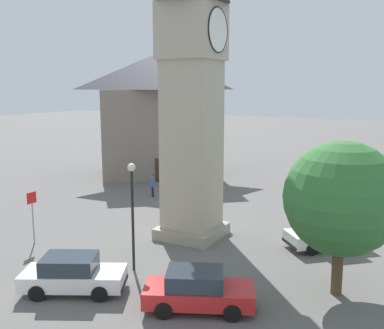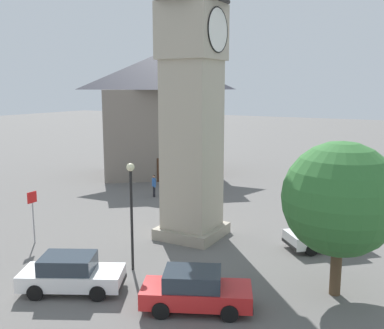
{
  "view_description": "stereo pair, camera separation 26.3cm",
  "coord_description": "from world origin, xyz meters",
  "px_view_note": "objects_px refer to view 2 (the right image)",
  "views": [
    {
      "loc": [
        -20.78,
        -11.2,
        8.23
      ],
      "look_at": [
        0.0,
        0.0,
        4.07
      ],
      "focal_mm": 41.17,
      "sensor_mm": 36.0,
      "label": 1
    },
    {
      "loc": [
        -20.65,
        -11.43,
        8.23
      ],
      "look_at": [
        0.0,
        0.0,
        4.07
      ],
      "focal_mm": 41.17,
      "sensor_mm": 36.0,
      "label": 2
    }
  ],
  "objects_px": {
    "pedestrian": "(154,184)",
    "lamp_post": "(131,199)",
    "clock_tower": "(192,47)",
    "tree": "(340,199)",
    "car_silver_kerb": "(196,290)",
    "car_red_corner": "(71,274)",
    "road_sign": "(33,208)",
    "car_blue_kerb": "(327,234)",
    "building_corner_back": "(158,114)"
  },
  "relations": [
    {
      "from": "car_red_corner",
      "to": "building_corner_back",
      "type": "xyz_separation_m",
      "value": [
        22.48,
        10.45,
        4.97
      ]
    },
    {
      "from": "clock_tower",
      "to": "tree",
      "type": "relative_size",
      "value": 2.84
    },
    {
      "from": "clock_tower",
      "to": "car_red_corner",
      "type": "bearing_deg",
      "value": 173.02
    },
    {
      "from": "tree",
      "to": "clock_tower",
      "type": "bearing_deg",
      "value": 68.19
    },
    {
      "from": "car_red_corner",
      "to": "lamp_post",
      "type": "relative_size",
      "value": 0.9
    },
    {
      "from": "clock_tower",
      "to": "car_red_corner",
      "type": "relative_size",
      "value": 3.98
    },
    {
      "from": "car_red_corner",
      "to": "lamp_post",
      "type": "bearing_deg",
      "value": -16.63
    },
    {
      "from": "tree",
      "to": "road_sign",
      "type": "height_order",
      "value": "tree"
    },
    {
      "from": "tree",
      "to": "building_corner_back",
      "type": "xyz_separation_m",
      "value": [
        17.55,
        19.9,
        1.78
      ]
    },
    {
      "from": "lamp_post",
      "to": "road_sign",
      "type": "bearing_deg",
      "value": 87.23
    },
    {
      "from": "clock_tower",
      "to": "building_corner_back",
      "type": "xyz_separation_m",
      "value": [
        14.17,
        11.46,
        -4.55
      ]
    },
    {
      "from": "clock_tower",
      "to": "tree",
      "type": "xyz_separation_m",
      "value": [
        -3.38,
        -8.44,
        -6.34
      ]
    },
    {
      "from": "clock_tower",
      "to": "pedestrian",
      "type": "distance_m",
      "value": 13.22
    },
    {
      "from": "car_blue_kerb",
      "to": "car_red_corner",
      "type": "relative_size",
      "value": 0.95
    },
    {
      "from": "building_corner_back",
      "to": "lamp_post",
      "type": "height_order",
      "value": "building_corner_back"
    },
    {
      "from": "building_corner_back",
      "to": "lamp_post",
      "type": "distance_m",
      "value": 22.7
    },
    {
      "from": "car_silver_kerb",
      "to": "road_sign",
      "type": "height_order",
      "value": "road_sign"
    },
    {
      "from": "pedestrian",
      "to": "road_sign",
      "type": "distance_m",
      "value": 11.51
    },
    {
      "from": "tree",
      "to": "road_sign",
      "type": "bearing_deg",
      "value": 96.14
    },
    {
      "from": "road_sign",
      "to": "tree",
      "type": "bearing_deg",
      "value": -83.86
    },
    {
      "from": "tree",
      "to": "car_red_corner",
      "type": "bearing_deg",
      "value": 117.56
    },
    {
      "from": "tree",
      "to": "lamp_post",
      "type": "distance_m",
      "value": 8.82
    },
    {
      "from": "clock_tower",
      "to": "lamp_post",
      "type": "xyz_separation_m",
      "value": [
        -5.35,
        0.13,
        -6.97
      ]
    },
    {
      "from": "clock_tower",
      "to": "car_blue_kerb",
      "type": "distance_m",
      "value": 11.95
    },
    {
      "from": "clock_tower",
      "to": "pedestrian",
      "type": "relative_size",
      "value": 10.46
    },
    {
      "from": "lamp_post",
      "to": "road_sign",
      "type": "xyz_separation_m",
      "value": [
        0.33,
        6.74,
        -1.42
      ]
    },
    {
      "from": "car_blue_kerb",
      "to": "road_sign",
      "type": "relative_size",
      "value": 1.5
    },
    {
      "from": "car_silver_kerb",
      "to": "car_red_corner",
      "type": "bearing_deg",
      "value": 102.68
    },
    {
      "from": "lamp_post",
      "to": "building_corner_back",
      "type": "bearing_deg",
      "value": 30.13
    },
    {
      "from": "building_corner_back",
      "to": "car_blue_kerb",
      "type": "bearing_deg",
      "value": -123.99
    },
    {
      "from": "car_blue_kerb",
      "to": "building_corner_back",
      "type": "distance_m",
      "value": 22.82
    },
    {
      "from": "car_red_corner",
      "to": "tree",
      "type": "distance_m",
      "value": 11.13
    },
    {
      "from": "car_blue_kerb",
      "to": "lamp_post",
      "type": "bearing_deg",
      "value": 134.72
    },
    {
      "from": "pedestrian",
      "to": "lamp_post",
      "type": "height_order",
      "value": "lamp_post"
    },
    {
      "from": "car_silver_kerb",
      "to": "tree",
      "type": "xyz_separation_m",
      "value": [
        3.78,
        -4.33,
        3.19
      ]
    },
    {
      "from": "lamp_post",
      "to": "road_sign",
      "type": "distance_m",
      "value": 6.9
    },
    {
      "from": "tree",
      "to": "pedestrian",
      "type": "bearing_deg",
      "value": 57.29
    },
    {
      "from": "pedestrian",
      "to": "clock_tower",
      "type": "bearing_deg",
      "value": -133.21
    },
    {
      "from": "building_corner_back",
      "to": "clock_tower",
      "type": "bearing_deg",
      "value": -141.03
    },
    {
      "from": "pedestrian",
      "to": "car_blue_kerb",
      "type": "bearing_deg",
      "value": -108.84
    },
    {
      "from": "tree",
      "to": "building_corner_back",
      "type": "height_order",
      "value": "building_corner_back"
    },
    {
      "from": "car_silver_kerb",
      "to": "road_sign",
      "type": "relative_size",
      "value": 1.59
    },
    {
      "from": "car_red_corner",
      "to": "car_silver_kerb",
      "type": "bearing_deg",
      "value": -77.32
    },
    {
      "from": "clock_tower",
      "to": "car_blue_kerb",
      "type": "xyz_separation_m",
      "value": [
        1.72,
        -7.01,
        -9.53
      ]
    },
    {
      "from": "car_silver_kerb",
      "to": "car_red_corner",
      "type": "distance_m",
      "value": 5.26
    },
    {
      "from": "car_red_corner",
      "to": "pedestrian",
      "type": "relative_size",
      "value": 2.63
    },
    {
      "from": "car_silver_kerb",
      "to": "lamp_post",
      "type": "relative_size",
      "value": 0.9
    },
    {
      "from": "car_silver_kerb",
      "to": "road_sign",
      "type": "distance_m",
      "value": 11.25
    },
    {
      "from": "car_silver_kerb",
      "to": "tree",
      "type": "height_order",
      "value": "tree"
    },
    {
      "from": "clock_tower",
      "to": "pedestrian",
      "type": "height_order",
      "value": "clock_tower"
    }
  ]
}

